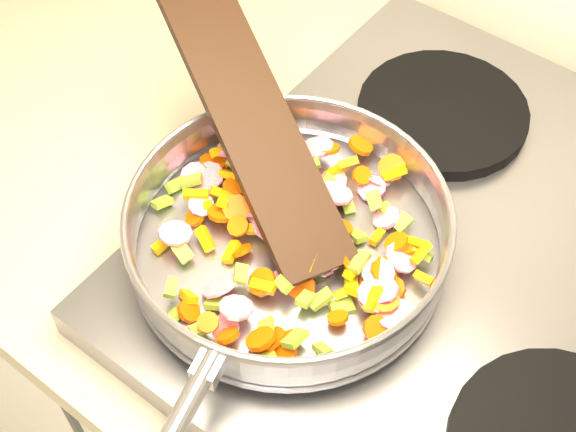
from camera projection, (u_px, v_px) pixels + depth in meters
The scene contains 6 objects.
cooktop at pixel (487, 274), 0.80m from camera, with size 0.60×0.60×0.04m, color #939399.
grate_fl at pixel (290, 280), 0.76m from camera, with size 0.19×0.19×0.02m, color black.
grate_bl at pixel (443, 112), 0.89m from camera, with size 0.19×0.19×0.02m, color black.
saute_pan at pixel (287, 231), 0.74m from camera, with size 0.34×0.50×0.06m.
vegetable_heap at pixel (296, 236), 0.75m from camera, with size 0.30×0.29×0.05m.
wooden_spatula at pixel (253, 123), 0.76m from camera, with size 0.32×0.07×0.01m, color black.
Camera 1 is at (-0.59, 1.20, 1.59)m, focal length 50.00 mm.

